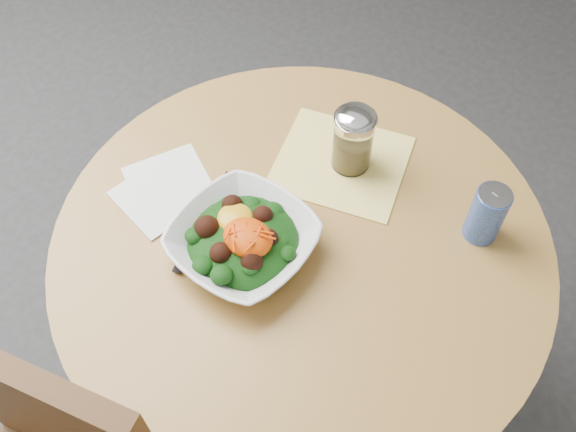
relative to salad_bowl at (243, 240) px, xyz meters
The scene contains 8 objects.
ground 0.79m from the salad_bowl, 47.88° to the left, with size 6.00×6.00×0.00m, color #2A2A2C.
table 0.25m from the salad_bowl, 47.88° to the left, with size 0.90×0.90×0.75m.
cloth_napkin 0.27m from the salad_bowl, 82.46° to the left, with size 0.24×0.22×0.00m, color yellow.
paper_napkins 0.21m from the salad_bowl, behind, with size 0.20×0.22×0.00m.
salad_bowl is the anchor object (origin of this frame).
fork 0.10m from the salad_bowl, behind, with size 0.07×0.23×0.00m.
spice_shaker 0.28m from the salad_bowl, 79.67° to the left, with size 0.08×0.08×0.14m.
beverage_can 0.42m from the salad_bowl, 39.82° to the left, with size 0.06×0.06×0.12m.
Camera 1 is at (0.33, -0.53, 1.72)m, focal length 40.00 mm.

